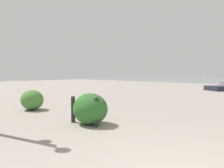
{
  "coord_description": "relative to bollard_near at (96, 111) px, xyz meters",
  "views": [
    {
      "loc": [
        -1.08,
        2.59,
        1.47
      ],
      "look_at": [
        7.26,
        -6.04,
        0.82
      ],
      "focal_mm": 33.89,
      "sensor_mm": 36.0,
      "label": 1
    }
  ],
  "objects": [
    {
      "name": "bollard_mid",
      "position": [
        0.9,
        0.11,
        -0.02
      ],
      "size": [
        0.13,
        0.13,
        0.79
      ],
      "color": "#232328",
      "rests_on": "ground"
    },
    {
      "name": "shrub_round",
      "position": [
        3.78,
        0.01,
        -0.03
      ],
      "size": [
        0.94,
        0.85,
        0.8
      ],
      "color": "#477F38",
      "rests_on": "ground"
    },
    {
      "name": "bollard_near",
      "position": [
        0.0,
        0.0,
        0.0
      ],
      "size": [
        0.13,
        0.13,
        0.82
      ],
      "color": "#232328",
      "rests_on": "ground"
    },
    {
      "name": "shrub_low",
      "position": [
        0.35,
        -0.08,
        0.02
      ],
      "size": [
        1.04,
        0.94,
        0.89
      ],
      "color": "#2D6628",
      "rests_on": "ground"
    }
  ]
}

